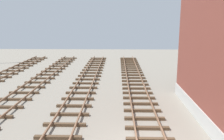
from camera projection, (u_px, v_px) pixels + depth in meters
The scene contains 0 objects.
Camera 1 is at (-1.17, -10.59, 6.06)m, focal length 38.40 mm.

